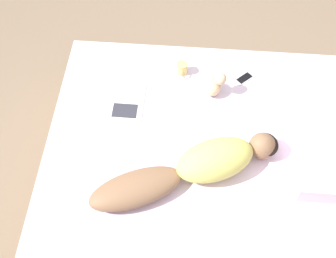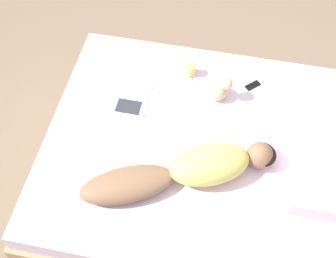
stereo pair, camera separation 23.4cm
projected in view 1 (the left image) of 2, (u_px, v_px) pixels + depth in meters
name	position (u px, v px, depth m)	size (l,w,h in m)	color
ground_plane	(195.00, 178.00, 3.83)	(12.00, 12.00, 0.00)	#7A6651
bed	(196.00, 161.00, 3.61)	(1.96, 2.26, 0.53)	tan
person	(196.00, 167.00, 3.16)	(0.78, 1.33, 0.23)	brown
open_magazine	(127.00, 101.00, 3.60)	(0.41, 0.27, 0.01)	silver
coffee_mug	(182.00, 68.00, 3.73)	(0.13, 0.09, 0.10)	tan
cell_phone	(244.00, 78.00, 3.73)	(0.16, 0.16, 0.01)	silver
plush_toy	(214.00, 85.00, 3.58)	(0.16, 0.18, 0.21)	#D1B289
pillow	(323.00, 159.00, 3.23)	(0.62, 0.39, 0.14)	beige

